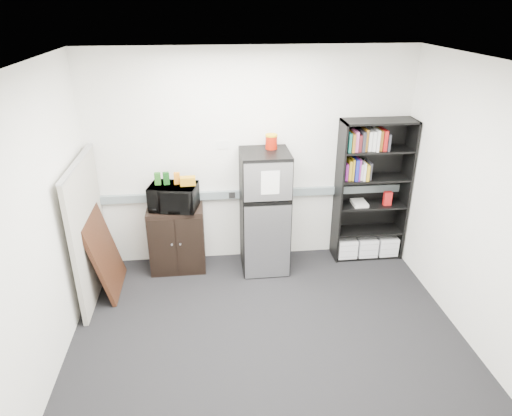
# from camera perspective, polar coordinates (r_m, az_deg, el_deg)

# --- Properties ---
(floor) EXTENTS (4.00, 4.00, 0.00)m
(floor) POSITION_cam_1_polar(r_m,az_deg,el_deg) (4.83, 1.59, -16.18)
(floor) COLOR black
(floor) RESTS_ON ground
(wall_back) EXTENTS (4.00, 0.02, 2.70)m
(wall_back) POSITION_cam_1_polar(r_m,az_deg,el_deg) (5.69, -0.63, 6.10)
(wall_back) COLOR white
(wall_back) RESTS_ON floor
(wall_right) EXTENTS (0.02, 3.50, 2.70)m
(wall_right) POSITION_cam_1_polar(r_m,az_deg,el_deg) (4.77, 26.33, -0.35)
(wall_right) COLOR white
(wall_right) RESTS_ON floor
(wall_left) EXTENTS (0.02, 3.50, 2.70)m
(wall_left) POSITION_cam_1_polar(r_m,az_deg,el_deg) (4.31, -25.60, -2.81)
(wall_left) COLOR white
(wall_left) RESTS_ON floor
(ceiling) EXTENTS (4.00, 3.50, 0.02)m
(ceiling) POSITION_cam_1_polar(r_m,az_deg,el_deg) (3.69, 2.10, 17.47)
(ceiling) COLOR white
(ceiling) RESTS_ON wall_back
(electrical_raceway) EXTENTS (3.92, 0.05, 0.10)m
(electrical_raceway) POSITION_cam_1_polar(r_m,az_deg,el_deg) (5.82, -0.58, 1.80)
(electrical_raceway) COLOR gray
(electrical_raceway) RESTS_ON wall_back
(wall_note) EXTENTS (0.14, 0.00, 0.10)m
(wall_note) POSITION_cam_1_polar(r_m,az_deg,el_deg) (5.60, -4.23, 7.88)
(wall_note) COLOR white
(wall_note) RESTS_ON wall_back
(bookshelf) EXTENTS (0.90, 0.34, 1.85)m
(bookshelf) POSITION_cam_1_polar(r_m,az_deg,el_deg) (6.01, 14.23, 1.91)
(bookshelf) COLOR black
(bookshelf) RESTS_ON floor
(cubicle_partition) EXTENTS (0.06, 1.30, 1.62)m
(cubicle_partition) POSITION_cam_1_polar(r_m,az_deg,el_deg) (5.43, -20.25, -2.62)
(cubicle_partition) COLOR #9C988B
(cubicle_partition) RESTS_ON floor
(cabinet) EXTENTS (0.68, 0.45, 0.85)m
(cabinet) POSITION_cam_1_polar(r_m,az_deg,el_deg) (5.82, -9.83, -3.79)
(cabinet) COLOR black
(cabinet) RESTS_ON floor
(microwave) EXTENTS (0.62, 0.48, 0.31)m
(microwave) POSITION_cam_1_polar(r_m,az_deg,el_deg) (5.56, -10.26, 1.37)
(microwave) COLOR black
(microwave) RESTS_ON cabinet
(snack_box_a) EXTENTS (0.07, 0.05, 0.15)m
(snack_box_a) POSITION_cam_1_polar(r_m,az_deg,el_deg) (5.53, -12.20, 3.61)
(snack_box_a) COLOR #205819
(snack_box_a) RESTS_ON microwave
(snack_box_b) EXTENTS (0.08, 0.06, 0.15)m
(snack_box_b) POSITION_cam_1_polar(r_m,az_deg,el_deg) (5.52, -11.16, 3.66)
(snack_box_b) COLOR #0D3B10
(snack_box_b) RESTS_ON microwave
(snack_box_c) EXTENTS (0.07, 0.05, 0.14)m
(snack_box_c) POSITION_cam_1_polar(r_m,az_deg,el_deg) (5.51, -9.86, 3.68)
(snack_box_c) COLOR orange
(snack_box_c) RESTS_ON microwave
(snack_bag) EXTENTS (0.18, 0.11, 0.10)m
(snack_bag) POSITION_cam_1_polar(r_m,az_deg,el_deg) (5.46, -8.52, 3.36)
(snack_bag) COLOR #C28413
(snack_bag) RESTS_ON microwave
(refrigerator) EXTENTS (0.58, 0.61, 1.54)m
(refrigerator) POSITION_cam_1_polar(r_m,az_deg,el_deg) (5.62, 1.10, -0.53)
(refrigerator) COLOR black
(refrigerator) RESTS_ON floor
(coffee_can) EXTENTS (0.14, 0.14, 0.19)m
(coffee_can) POSITION_cam_1_polar(r_m,az_deg,el_deg) (5.44, 1.93, 8.41)
(coffee_can) COLOR #9F1707
(coffee_can) RESTS_ON refrigerator
(framed_poster) EXTENTS (0.28, 0.77, 0.97)m
(framed_poster) POSITION_cam_1_polar(r_m,az_deg,el_deg) (5.57, -18.39, -5.33)
(framed_poster) COLOR black
(framed_poster) RESTS_ON floor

